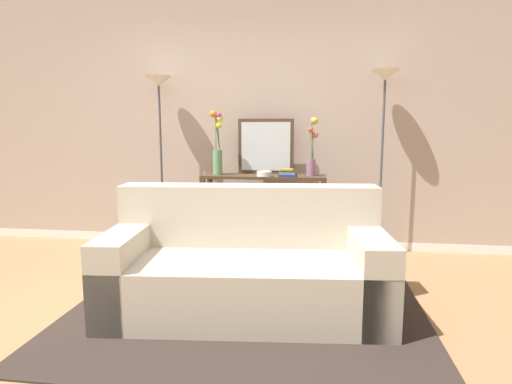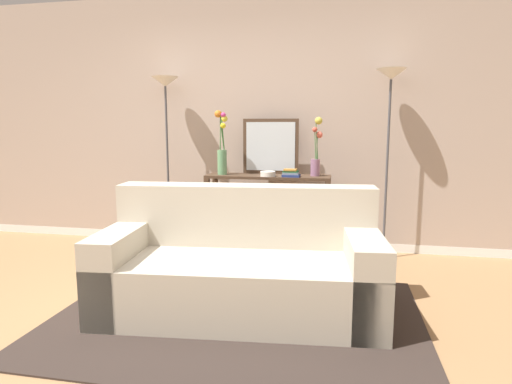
# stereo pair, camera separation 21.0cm
# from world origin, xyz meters

# --- Properties ---
(ground_plane) EXTENTS (16.00, 16.00, 0.02)m
(ground_plane) POSITION_xyz_m (0.00, 0.00, -0.01)
(ground_plane) COLOR #9E754C
(back_wall) EXTENTS (12.00, 0.15, 2.73)m
(back_wall) POSITION_xyz_m (0.00, 2.20, 1.36)
(back_wall) COLOR white
(back_wall) RESTS_ON ground
(area_rug) EXTENTS (2.52, 1.81, 0.01)m
(area_rug) POSITION_xyz_m (0.39, 0.26, 0.01)
(area_rug) COLOR #332823
(area_rug) RESTS_ON ground
(couch) EXTENTS (2.02, 1.06, 0.88)m
(couch) POSITION_xyz_m (0.38, 0.42, 0.31)
(couch) COLOR #BCB29E
(couch) RESTS_ON ground
(console_table) EXTENTS (1.26, 0.35, 0.83)m
(console_table) POSITION_xyz_m (0.34, 1.81, 0.57)
(console_table) COLOR #473323
(console_table) RESTS_ON ground
(floor_lamp_left) EXTENTS (0.28, 0.28, 1.84)m
(floor_lamp_left) POSITION_xyz_m (-0.78, 1.88, 1.45)
(floor_lamp_left) COLOR #4C4C51
(floor_lamp_left) RESTS_ON ground
(floor_lamp_right) EXTENTS (0.28, 0.28, 1.86)m
(floor_lamp_right) POSITION_xyz_m (1.51, 1.88, 1.47)
(floor_lamp_right) COLOR #4C4C51
(floor_lamp_right) RESTS_ON ground
(wall_mirror) EXTENTS (0.58, 0.02, 0.57)m
(wall_mirror) POSITION_xyz_m (0.34, 1.96, 1.12)
(wall_mirror) COLOR #473323
(wall_mirror) RESTS_ON console_table
(vase_tall_flowers) EXTENTS (0.14, 0.10, 0.65)m
(vase_tall_flowers) POSITION_xyz_m (-0.14, 1.78, 1.11)
(vase_tall_flowers) COLOR #669E6B
(vase_tall_flowers) RESTS_ON console_table
(vase_short_flowers) EXTENTS (0.11, 0.11, 0.58)m
(vase_short_flowers) POSITION_xyz_m (0.82, 1.83, 1.06)
(vase_short_flowers) COLOR gray
(vase_short_flowers) RESTS_ON console_table
(fruit_bowl) EXTENTS (0.15, 0.15, 0.05)m
(fruit_bowl) POSITION_xyz_m (0.35, 1.71, 0.86)
(fruit_bowl) COLOR silver
(fruit_bowl) RESTS_ON console_table
(book_stack) EXTENTS (0.18, 0.13, 0.08)m
(book_stack) POSITION_xyz_m (0.58, 1.71, 0.87)
(book_stack) COLOR navy
(book_stack) RESTS_ON console_table
(book_row_under_console) EXTENTS (0.34, 0.18, 0.12)m
(book_row_under_console) POSITION_xyz_m (-0.01, 1.81, 0.06)
(book_row_under_console) COLOR slate
(book_row_under_console) RESTS_ON ground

